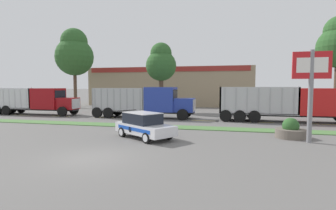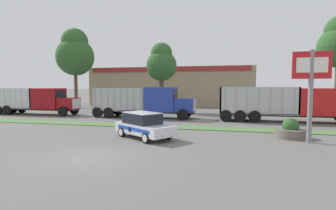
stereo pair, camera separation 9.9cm
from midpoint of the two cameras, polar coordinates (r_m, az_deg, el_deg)
ground_plane at (r=13.21m, az=-16.40°, el=-11.05°), size 600.00×600.00×0.00m
grass_verge at (r=22.31m, az=-3.25°, el=-4.64°), size 120.00×1.81×0.06m
centre_line_1 at (r=35.73m, az=-29.16°, el=-1.91°), size 2.40×0.14×0.01m
centre_line_2 at (r=32.30m, az=-22.12°, el=-2.27°), size 2.40×0.14×0.01m
centre_line_3 at (r=29.47m, az=-13.58°, el=-2.67°), size 2.40×0.14×0.01m
centre_line_4 at (r=27.43m, az=-3.49°, el=-3.06°), size 2.40×0.14×0.01m
centre_line_5 at (r=26.35m, az=7.82°, el=-3.38°), size 2.40×0.14×0.01m
centre_line_6 at (r=26.35m, az=19.60°, el=-3.58°), size 2.40×0.14×0.01m
centre_line_7 at (r=27.44m, az=30.91°, el=-3.63°), size 2.40×0.14×0.01m
dump_truck_lead at (r=28.18m, az=-3.16°, el=0.61°), size 11.08×2.71×3.32m
dump_truck_mid at (r=27.68m, az=26.73°, el=0.02°), size 12.41×2.81×3.43m
dump_truck_trail at (r=35.09m, az=-25.97°, el=0.77°), size 11.91×2.56×3.29m
rally_car at (r=17.40m, az=-5.16°, el=-4.36°), size 4.67×4.04×1.72m
store_sign_post at (r=17.87m, az=28.85°, el=5.04°), size 2.14×0.28×5.58m
stone_planter at (r=19.22m, az=25.25°, el=-5.10°), size 1.93×1.93×1.33m
store_building_backdrop at (r=49.66m, az=1.33°, el=4.02°), size 28.60×12.10×6.70m
tree_behind_left at (r=44.00m, az=-19.51°, el=10.59°), size 5.83×5.83×12.38m
tree_behind_centre at (r=35.10m, az=-1.34°, el=9.09°), size 4.04×4.04×9.17m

